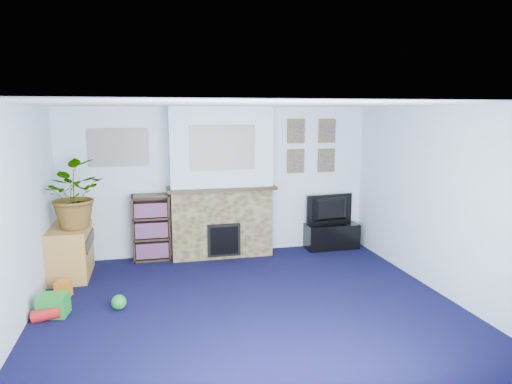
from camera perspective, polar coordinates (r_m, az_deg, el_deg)
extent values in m
cube|color=black|center=(5.67, -0.90, -14.12)|extent=(5.00, 4.50, 0.01)
cube|color=white|center=(5.18, -0.97, 10.91)|extent=(5.00, 4.50, 0.01)
cube|color=silver|center=(7.48, -4.62, 1.35)|extent=(5.00, 0.04, 2.40)
cube|color=silver|center=(3.22, 7.81, -10.39)|extent=(5.00, 0.04, 2.40)
cube|color=silver|center=(5.37, -28.06, -3.22)|extent=(0.04, 4.50, 2.40)
cube|color=silver|center=(6.31, 21.84, -0.93)|extent=(0.04, 4.50, 2.40)
cube|color=brown|center=(7.41, -4.31, -3.85)|extent=(1.60, 0.40, 1.10)
cube|color=brown|center=(7.22, -4.44, 5.44)|extent=(1.60, 0.40, 1.30)
cube|color=brown|center=(7.26, -4.34, 0.50)|extent=(1.72, 0.50, 0.05)
cube|color=brown|center=(7.27, -4.03, -6.00)|extent=(0.52, 0.08, 0.52)
cube|color=brown|center=(7.23, -3.98, -6.08)|extent=(0.44, 0.02, 0.44)
cube|color=gray|center=(7.00, -4.17, 5.56)|extent=(1.00, 0.03, 0.68)
cube|color=gray|center=(7.33, -16.79, 5.35)|extent=(0.90, 0.03, 0.58)
cube|color=brown|center=(7.68, 5.03, 7.57)|extent=(0.30, 0.03, 0.40)
cube|color=brown|center=(7.87, 8.87, 7.55)|extent=(0.30, 0.03, 0.40)
cube|color=brown|center=(7.72, 4.98, 3.86)|extent=(0.30, 0.03, 0.40)
cube|color=brown|center=(7.91, 8.78, 3.93)|extent=(0.30, 0.03, 0.40)
cube|color=black|center=(7.98, 9.43, -5.36)|extent=(0.90, 0.38, 0.43)
imported|color=black|center=(7.89, 9.47, -2.18)|extent=(0.87, 0.22, 0.50)
cube|color=black|center=(7.51, -12.95, -4.09)|extent=(0.58, 0.02, 1.05)
cube|color=black|center=(7.38, -15.08, -4.42)|extent=(0.03, 0.28, 1.05)
cube|color=black|center=(7.38, -10.80, -4.25)|extent=(0.03, 0.28, 1.05)
cube|color=black|center=(7.52, -12.79, -8.10)|extent=(0.56, 0.28, 0.03)
cube|color=black|center=(7.42, -12.89, -5.64)|extent=(0.56, 0.28, 0.03)
cube|color=black|center=(7.34, -12.99, -3.16)|extent=(0.56, 0.28, 0.03)
cube|color=black|center=(7.27, -13.09, -0.44)|extent=(0.56, 0.28, 0.03)
cube|color=black|center=(7.46, -12.83, -7.00)|extent=(0.50, 0.22, 0.24)
cube|color=black|center=(7.38, -12.93, -4.54)|extent=(0.50, 0.22, 0.24)
cube|color=black|center=(7.30, -13.03, -2.11)|extent=(0.50, 0.22, 0.22)
cube|color=#AE7F37|center=(7.05, -22.14, -6.98)|extent=(0.51, 0.93, 0.72)
imported|color=#26661E|center=(6.81, -22.25, -0.32)|extent=(1.10, 1.11, 0.94)
cube|color=gold|center=(7.21, -5.17, 1.19)|extent=(0.10, 0.06, 0.14)
cylinder|color=#B2BFC6|center=(7.28, -2.04, 1.38)|extent=(0.05, 0.05, 0.17)
sphere|color=gray|center=(7.16, -8.74, 1.02)|extent=(0.12, 0.12, 0.12)
cylinder|color=orange|center=(7.38, 1.44, 1.35)|extent=(0.06, 0.06, 0.13)
cube|color=#198C26|center=(5.87, -24.00, -12.67)|extent=(0.35, 0.30, 0.25)
sphere|color=#198C26|center=(5.80, -16.77, -13.04)|extent=(0.18, 0.18, 0.18)
cube|color=orange|center=(6.38, -22.94, -11.07)|extent=(0.20, 0.20, 0.21)
cylinder|color=red|center=(5.81, -24.75, -13.73)|extent=(0.32, 0.14, 0.18)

